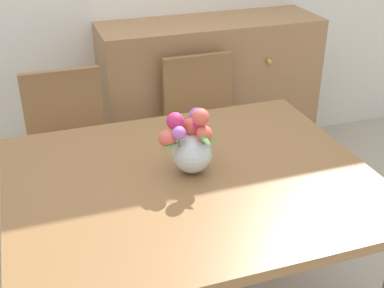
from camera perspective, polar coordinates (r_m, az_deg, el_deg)
name	(u,v)px	position (r m, az deg, el deg)	size (l,w,h in m)	color
dining_table	(191,196)	(2.02, -0.07, -5.86)	(1.41, 1.14, 0.77)	olive
chair_left	(69,143)	(2.82, -13.60, 0.08)	(0.42, 0.42, 0.90)	olive
chair_right	(204,123)	(2.96, 1.35, 2.35)	(0.42, 0.42, 0.90)	olive
dresser	(210,96)	(3.38, 1.99, 5.43)	(1.40, 0.47, 1.00)	#9E7047
flower_vase	(191,143)	(1.95, -0.14, 0.06)	(0.23, 0.22, 0.28)	silver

